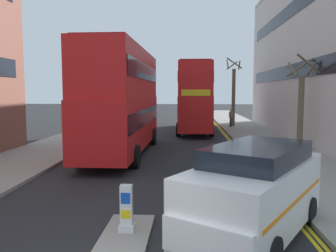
{
  "coord_description": "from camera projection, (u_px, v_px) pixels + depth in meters",
  "views": [
    {
      "loc": [
        1.43,
        -4.61,
        3.35
      ],
      "look_at": [
        0.5,
        11.0,
        1.8
      ],
      "focal_mm": 36.86,
      "sensor_mm": 36.0,
      "label": 1
    }
  ],
  "objects": [
    {
      "name": "sidewalk_right",
      "position": [
        273.0,
        147.0,
        20.5
      ],
      "size": [
        4.0,
        80.0,
        0.14
      ],
      "primitive_type": "cube",
      "color": "gray",
      "rests_on": "ground"
    },
    {
      "name": "sidewalk_left",
      "position": [
        60.0,
        145.0,
        21.27
      ],
      "size": [
        4.0,
        80.0,
        0.14
      ],
      "primitive_type": "cube",
      "color": "gray",
      "rests_on": "ground"
    },
    {
      "name": "kerb_line_outer",
      "position": [
        243.0,
        154.0,
        18.64
      ],
      "size": [
        0.1,
        56.0,
        0.01
      ],
      "primitive_type": "cube",
      "color": "yellow",
      "rests_on": "ground"
    },
    {
      "name": "kerb_line_inner",
      "position": [
        240.0,
        154.0,
        18.65
      ],
      "size": [
        0.1,
        56.0,
        0.01
      ],
      "primitive_type": "cube",
      "color": "yellow",
      "rests_on": "ground"
    },
    {
      "name": "traffic_island",
      "position": [
        127.0,
        233.0,
        8.07
      ],
      "size": [
        1.1,
        2.2,
        0.1
      ],
      "primitive_type": "cube",
      "color": "gray",
      "rests_on": "ground"
    },
    {
      "name": "keep_left_bollard",
      "position": [
        126.0,
        210.0,
        8.02
      ],
      "size": [
        0.36,
        0.28,
        1.11
      ],
      "color": "silver",
      "rests_on": "traffic_island"
    },
    {
      "name": "double_decker_bus_away",
      "position": [
        123.0,
        98.0,
        18.33
      ],
      "size": [
        2.9,
        10.84,
        5.64
      ],
      "color": "red",
      "rests_on": "ground"
    },
    {
      "name": "double_decker_bus_oncoming",
      "position": [
        194.0,
        96.0,
        28.97
      ],
      "size": [
        2.82,
        10.82,
        5.64
      ],
      "color": "red",
      "rests_on": "ground"
    },
    {
      "name": "taxi_minivan",
      "position": [
        254.0,
        191.0,
        7.97
      ],
      "size": [
        4.11,
        5.07,
        2.12
      ],
      "color": "white",
      "rests_on": "ground"
    },
    {
      "name": "pedestrian_far",
      "position": [
        231.0,
        118.0,
        31.6
      ],
      "size": [
        0.34,
        0.22,
        1.62
      ],
      "color": "#2D2D38",
      "rests_on": "sidewalk_right"
    },
    {
      "name": "street_tree_near",
      "position": [
        233.0,
        94.0,
        32.4
      ],
      "size": [
        1.43,
        1.5,
        6.35
      ],
      "color": "#6B6047",
      "rests_on": "sidewalk_right"
    },
    {
      "name": "street_tree_mid",
      "position": [
        301.0,
        105.0,
        19.25
      ],
      "size": [
        1.63,
        2.0,
        5.23
      ],
      "color": "#6B6047",
      "rests_on": "sidewalk_right"
    }
  ]
}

